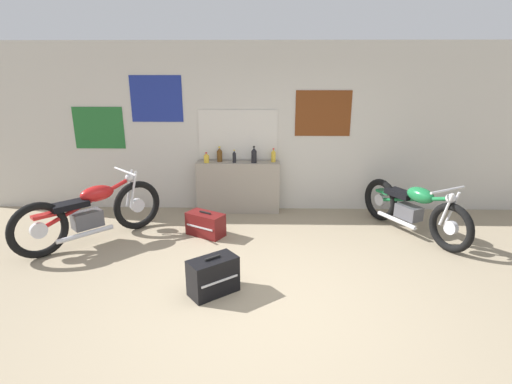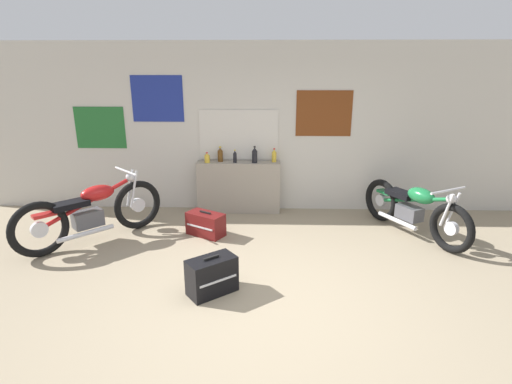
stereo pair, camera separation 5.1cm
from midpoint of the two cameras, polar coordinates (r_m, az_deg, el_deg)
The scene contains 12 objects.
ground_plane at distance 4.36m, azimuth 0.98°, elevation -15.94°, with size 24.00×24.00×0.00m, color gray.
wall_back at distance 6.77m, azimuth 1.02°, elevation 9.00°, with size 10.00×0.07×2.80m.
sill_counter at distance 6.82m, azimuth -2.77°, elevation 0.72°, with size 1.40×0.28×0.87m.
bottle_leftmost at distance 6.71m, azimuth -7.32°, elevation 4.82°, with size 0.09×0.09×0.17m.
bottle_left_center at distance 6.75m, azimuth -5.44°, elevation 5.29°, with size 0.09×0.09×0.26m.
bottle_center at distance 6.66m, azimuth -3.34°, elevation 5.03°, with size 0.06×0.06×0.22m.
bottle_right_center at distance 6.64m, azimuth -0.51°, elevation 5.26°, with size 0.09×0.09×0.28m.
bottle_rightmost at distance 6.71m, azimuth 2.29°, elevation 5.18°, with size 0.08×0.08×0.23m.
motorcycle_red at distance 6.07m, azimuth -22.67°, elevation -2.71°, with size 1.58×1.61×0.95m.
motorcycle_green at distance 6.31m, azimuth 21.25°, elevation -2.16°, with size 1.05×1.81×0.85m.
hard_case_darkred at distance 5.97m, azimuth -7.47°, elevation -4.59°, with size 0.62×0.52×0.37m.
hard_case_black at distance 4.49m, azimuth -6.48°, elevation -11.83°, with size 0.59×0.54×0.44m.
Camera 1 is at (-0.02, -3.64, 2.40)m, focal length 28.00 mm.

